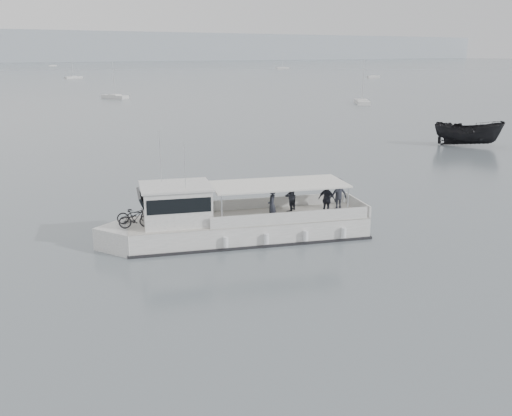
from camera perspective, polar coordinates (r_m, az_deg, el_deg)
ground at (r=31.97m, az=-8.46°, el=-2.29°), size 1400.00×1400.00×0.00m
tour_boat at (r=29.88m, az=-3.13°, el=-1.43°), size 14.08×7.43×5.99m
dark_motorboat at (r=64.16m, az=20.48°, el=7.03°), size 6.49×6.97×2.68m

